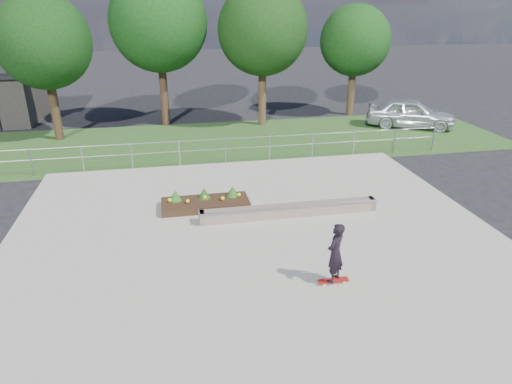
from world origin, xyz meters
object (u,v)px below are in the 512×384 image
(planter_bed, at_px, (205,202))
(skateboarder, at_px, (335,253))
(parked_car, at_px, (410,113))
(grind_ledge, at_px, (290,210))

(planter_bed, xyz_separation_m, skateboarder, (2.77, -5.28, 0.68))
(skateboarder, distance_m, parked_car, 17.13)
(planter_bed, bearing_deg, parked_car, 35.40)
(planter_bed, height_order, parked_car, parked_car)
(grind_ledge, distance_m, parked_car, 14.08)
(grind_ledge, bearing_deg, skateboarder, -88.80)
(parked_car, bearing_deg, grind_ledge, 161.65)
(skateboarder, height_order, parked_car, skateboarder)
(grind_ledge, distance_m, skateboarder, 4.05)
(grind_ledge, height_order, planter_bed, planter_bed)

